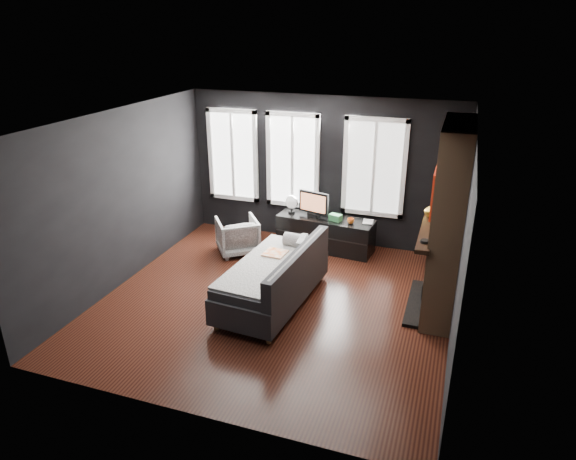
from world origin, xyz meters
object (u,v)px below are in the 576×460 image
(armchair, at_px, (237,234))
(book, at_px, (363,216))
(media_console, at_px, (325,233))
(sofa, at_px, (272,275))
(monitor, at_px, (314,203))
(mantel_vase, at_px, (432,210))
(mug, at_px, (351,220))

(armchair, height_order, book, book)
(media_console, bearing_deg, armchair, -149.71)
(sofa, height_order, armchair, sofa)
(book, bearing_deg, monitor, -178.84)
(sofa, bearing_deg, mantel_vase, 32.25)
(armchair, xyz_separation_m, monitor, (1.21, 0.67, 0.51))
(armchair, relative_size, monitor, 1.19)
(monitor, relative_size, book, 2.48)
(mug, relative_size, book, 0.51)
(armchair, relative_size, mug, 5.80)
(book, distance_m, mantel_vase, 1.71)
(monitor, height_order, book, monitor)
(monitor, distance_m, mantel_vase, 2.38)
(mug, bearing_deg, mantel_vase, -33.95)
(sofa, bearing_deg, monitor, 94.84)
(sofa, height_order, media_console, sofa)
(monitor, bearing_deg, mantel_vase, -12.59)
(sofa, distance_m, media_console, 2.15)
(monitor, height_order, mantel_vase, mantel_vase)
(mantel_vase, bearing_deg, sofa, -152.43)
(monitor, relative_size, mug, 4.86)
(sofa, relative_size, book, 8.95)
(armchair, xyz_separation_m, media_console, (1.44, 0.67, -0.05))
(sofa, distance_m, mantel_vase, 2.50)
(monitor, distance_m, mug, 0.75)
(mug, relative_size, mantel_vase, 0.57)
(sofa, distance_m, book, 2.35)
(armchair, distance_m, mantel_vase, 3.46)
(armchair, relative_size, mantel_vase, 3.32)
(media_console, xyz_separation_m, mug, (0.48, -0.13, 0.36))
(book, height_order, mantel_vase, mantel_vase)
(sofa, height_order, mantel_vase, mantel_vase)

